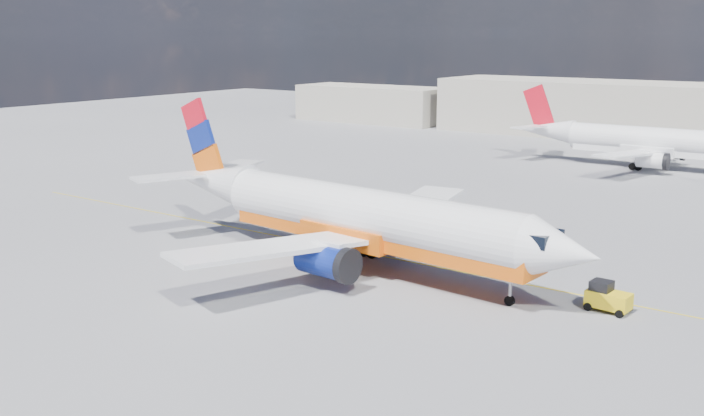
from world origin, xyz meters
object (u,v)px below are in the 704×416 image
Objects in this scene: main_jet at (356,216)px; traffic_cone at (302,255)px; gse_tug at (607,297)px; second_jet at (650,142)px.

main_jet is 5.23m from traffic_cone.
main_jet is 16.11m from gse_tug.
second_jet is 51.62m from traffic_cone.
gse_tug reaches higher than traffic_cone.
gse_tug is (15.83, 1.41, -2.64)m from main_jet.
main_jet is 14.14× the size of gse_tug.
main_jet is 50.55m from second_jet.
second_jet reaches higher than traffic_cone.
gse_tug is at bearing 5.41° from traffic_cone.
main_jet reaches higher than gse_tug.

